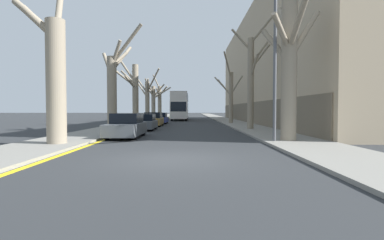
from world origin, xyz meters
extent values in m
plane|color=#2B2D30|center=(0.00, 0.00, 0.00)|extent=(300.00, 300.00, 0.00)
cube|color=gray|center=(-5.94, 50.00, 0.06)|extent=(3.33, 120.00, 0.12)
cube|color=gray|center=(5.94, 50.00, 0.06)|extent=(3.33, 120.00, 0.12)
cube|color=tan|center=(12.60, 27.89, 6.93)|extent=(10.00, 47.38, 13.87)
cube|color=#6B5E4C|center=(7.58, 27.89, 1.25)|extent=(0.12, 46.43, 2.50)
cube|color=yellow|center=(-4.09, 50.00, 0.00)|extent=(0.24, 120.00, 0.01)
cylinder|color=gray|center=(-5.49, 3.80, 2.87)|extent=(0.87, 0.87, 5.74)
cylinder|color=gray|center=(-5.70, 4.64, 6.27)|extent=(0.77, 2.01, 3.30)
cylinder|color=gray|center=(-6.46, 3.90, 5.83)|extent=(2.16, 0.52, 1.89)
cylinder|color=gray|center=(-6.12, 3.61, 5.53)|extent=(1.54, 0.74, 1.48)
cylinder|color=gray|center=(-5.31, 12.64, 2.82)|extent=(0.72, 0.72, 5.65)
cylinder|color=gray|center=(-4.90, 12.33, 5.81)|extent=(1.14, 0.96, 1.93)
cylinder|color=gray|center=(-4.88, 13.97, 5.72)|extent=(1.14, 2.89, 2.43)
cylinder|color=gray|center=(-4.86, 13.23, 5.55)|extent=(1.19, 1.46, 1.42)
cylinder|color=gray|center=(-5.76, 13.20, 5.08)|extent=(1.23, 1.44, 2.11)
cylinder|color=gray|center=(-4.13, 12.29, 6.47)|extent=(2.61, 0.99, 2.93)
cylinder|color=gray|center=(-5.31, 22.03, 3.23)|extent=(0.64, 0.64, 6.46)
cylinder|color=gray|center=(-6.12, 21.86, 5.78)|extent=(1.85, 0.60, 2.60)
cylinder|color=gray|center=(-6.33, 21.68, 4.95)|extent=(2.24, 0.96, 1.82)
cylinder|color=gray|center=(-5.45, 23.23, 5.39)|extent=(0.51, 2.59, 2.53)
cylinder|color=gray|center=(-6.25, 22.92, 5.17)|extent=(2.13, 2.03, 1.84)
cylinder|color=gray|center=(-5.67, 21.19, 4.49)|extent=(0.98, 1.88, 1.42)
cylinder|color=gray|center=(-5.31, 30.46, 2.72)|extent=(0.59, 0.59, 5.44)
cylinder|color=gray|center=(-4.42, 29.63, 5.54)|extent=(2.04, 1.93, 3.03)
cylinder|color=gray|center=(-6.28, 30.31, 5.35)|extent=(2.15, 0.53, 3.03)
cylinder|color=gray|center=(-5.15, 29.74, 4.75)|extent=(0.55, 1.63, 1.94)
cylinder|color=gray|center=(-6.13, 31.44, 4.38)|extent=(1.88, 2.20, 2.29)
cylinder|color=gray|center=(-5.56, 38.70, 2.74)|extent=(0.64, 0.64, 5.48)
cylinder|color=gray|center=(-6.06, 37.77, 4.69)|extent=(1.26, 2.11, 1.91)
cylinder|color=gray|center=(-4.72, 39.16, 4.79)|extent=(1.92, 1.19, 2.25)
cylinder|color=gray|center=(-6.02, 37.46, 5.31)|extent=(1.18, 2.70, 2.40)
cylinder|color=gray|center=(-4.14, 38.53, 4.40)|extent=(2.99, 0.59, 1.92)
cylinder|color=gray|center=(-5.49, 47.47, 3.07)|extent=(0.72, 0.72, 6.15)
cylinder|color=gray|center=(-4.72, 46.82, 5.23)|extent=(1.83, 1.59, 1.81)
cylinder|color=gray|center=(-6.10, 47.44, 7.02)|extent=(1.47, 0.34, 2.72)
cylinder|color=gray|center=(-6.05, 48.53, 4.37)|extent=(1.40, 2.36, 1.71)
cylinder|color=gray|center=(-5.60, 46.06, 4.59)|extent=(0.48, 2.99, 2.20)
cylinder|color=gray|center=(5.57, 5.13, 3.61)|extent=(0.77, 0.77, 7.23)
cylinder|color=gray|center=(5.00, 4.51, 5.35)|extent=(1.44, 1.54, 1.61)
cylinder|color=gray|center=(6.17, 4.90, 5.28)|extent=(1.52, 0.78, 2.36)
cylinder|color=gray|center=(5.49, 3.69, 5.65)|extent=(0.42, 3.03, 2.09)
cylinder|color=gray|center=(5.03, 5.61, 4.95)|extent=(1.41, 1.31, 1.93)
cylinder|color=gray|center=(5.65, 6.29, 6.43)|extent=(0.45, 2.52, 2.16)
cylinder|color=gray|center=(5.50, 14.57, 3.74)|extent=(0.52, 0.52, 7.49)
cylinder|color=gray|center=(4.73, 14.59, 7.32)|extent=(1.68, 0.21, 1.85)
cylinder|color=gray|center=(6.21, 14.72, 6.26)|extent=(1.61, 0.50, 2.06)
cylinder|color=gray|center=(6.10, 13.94, 5.84)|extent=(1.41, 1.48, 1.86)
cylinder|color=gray|center=(6.25, 13.77, 8.02)|extent=(1.71, 1.82, 2.02)
cylinder|color=gray|center=(5.64, 13.91, 5.11)|extent=(0.49, 1.50, 1.82)
cylinder|color=gray|center=(5.29, 25.27, 3.01)|extent=(0.50, 0.50, 6.03)
cylinder|color=gray|center=(4.77, 24.28, 6.72)|extent=(1.25, 2.19, 2.80)
cylinder|color=gray|center=(5.90, 24.93, 4.52)|extent=(1.42, 0.91, 2.19)
cylinder|color=gray|center=(4.56, 25.61, 4.28)|extent=(1.67, 0.89, 2.01)
cylinder|color=gray|center=(4.42, 26.14, 4.52)|extent=(1.96, 1.95, 2.35)
cube|color=silver|center=(-1.21, 38.13, 1.61)|extent=(2.47, 11.49, 2.52)
cube|color=silver|center=(-1.21, 38.13, 3.54)|extent=(2.42, 11.26, 1.33)
cube|color=#B8B1A9|center=(-1.21, 38.13, 4.26)|extent=(2.42, 11.26, 0.12)
cube|color=black|center=(-1.21, 38.13, 2.10)|extent=(2.50, 10.11, 1.31)
cube|color=black|center=(-1.21, 38.13, 3.60)|extent=(2.50, 10.11, 1.01)
cube|color=black|center=(-1.21, 32.40, 2.10)|extent=(2.22, 0.06, 1.38)
cylinder|color=black|center=(-2.27, 34.68, 0.49)|extent=(0.30, 0.99, 0.99)
cylinder|color=black|center=(-0.14, 34.68, 0.49)|extent=(0.30, 0.99, 0.99)
cylinder|color=black|center=(-2.27, 41.34, 0.49)|extent=(0.30, 0.99, 0.99)
cylinder|color=black|center=(-0.14, 41.34, 0.49)|extent=(0.30, 0.99, 0.99)
cube|color=#4C5156|center=(-3.19, 7.86, 0.52)|extent=(1.77, 4.56, 0.67)
cube|color=black|center=(-3.19, 8.13, 1.15)|extent=(1.56, 2.37, 0.59)
cylinder|color=black|center=(-3.97, 6.49, 0.32)|extent=(0.20, 0.64, 0.64)
cylinder|color=black|center=(-2.41, 6.49, 0.32)|extent=(0.20, 0.64, 0.64)
cylinder|color=black|center=(-3.97, 9.23, 0.32)|extent=(0.20, 0.64, 0.64)
cylinder|color=black|center=(-2.41, 9.23, 0.32)|extent=(0.20, 0.64, 0.64)
cube|color=#4C5156|center=(-3.19, 14.27, 0.47)|extent=(1.84, 3.92, 0.58)
cube|color=black|center=(-3.19, 14.51, 1.04)|extent=(1.62, 2.04, 0.55)
cylinder|color=black|center=(-4.00, 13.10, 0.33)|extent=(0.20, 0.66, 0.66)
cylinder|color=black|center=(-2.38, 13.10, 0.33)|extent=(0.20, 0.66, 0.66)
cylinder|color=black|center=(-4.00, 15.45, 0.33)|extent=(0.20, 0.66, 0.66)
cylinder|color=black|center=(-2.38, 15.45, 0.33)|extent=(0.20, 0.66, 0.66)
cube|color=olive|center=(-3.19, 20.14, 0.50)|extent=(1.77, 4.50, 0.64)
cube|color=black|center=(-3.19, 20.41, 1.11)|extent=(1.56, 2.34, 0.57)
cylinder|color=black|center=(-3.97, 18.79, 0.32)|extent=(0.20, 0.64, 0.64)
cylinder|color=black|center=(-2.41, 18.79, 0.32)|extent=(0.20, 0.64, 0.64)
cylinder|color=black|center=(-3.97, 21.49, 0.32)|extent=(0.20, 0.64, 0.64)
cylinder|color=black|center=(-2.41, 21.49, 0.32)|extent=(0.20, 0.64, 0.64)
cube|color=navy|center=(-3.19, 25.80, 0.46)|extent=(1.86, 4.56, 0.56)
cube|color=black|center=(-3.19, 26.08, 1.02)|extent=(1.64, 2.37, 0.56)
cylinder|color=black|center=(-4.01, 24.44, 0.31)|extent=(0.20, 0.62, 0.62)
cylinder|color=black|center=(-2.37, 24.44, 0.31)|extent=(0.20, 0.62, 0.62)
cylinder|color=black|center=(-4.01, 27.17, 0.31)|extent=(0.20, 0.62, 0.62)
cylinder|color=black|center=(-2.37, 27.17, 0.31)|extent=(0.20, 0.62, 0.62)
cylinder|color=#4C4F54|center=(4.77, 4.80, 4.27)|extent=(0.16, 0.16, 8.54)
camera|label=1|loc=(0.72, -9.89, 1.66)|focal=28.00mm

